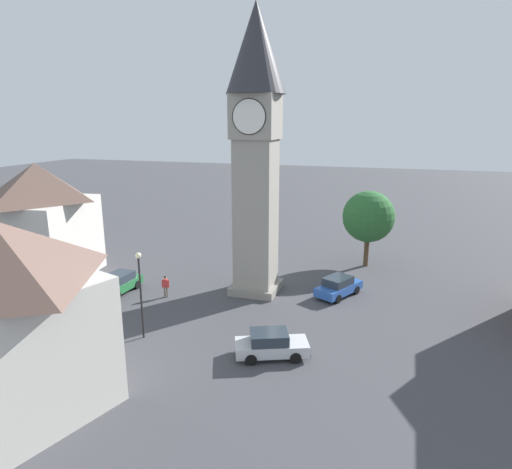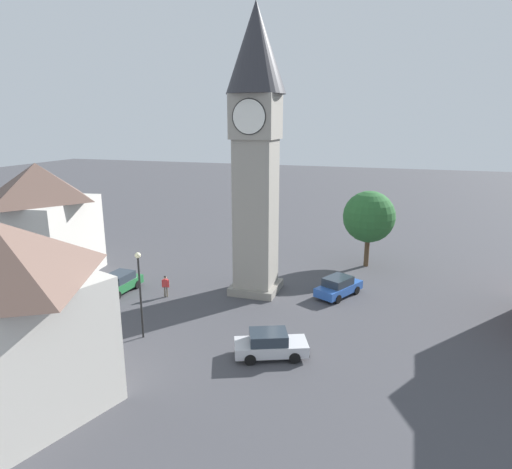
% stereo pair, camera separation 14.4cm
% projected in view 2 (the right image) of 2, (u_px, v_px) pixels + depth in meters
% --- Properties ---
extents(ground_plane, '(200.00, 200.00, 0.00)m').
position_uv_depth(ground_plane, '(256.00, 291.00, 34.87)').
color(ground_plane, '#424247').
extents(clock_tower, '(4.27, 4.27, 21.18)m').
position_uv_depth(clock_tower, '(256.00, 130.00, 31.78)').
color(clock_tower, gray).
rests_on(clock_tower, ground).
extents(car_blue_kerb, '(2.00, 4.22, 1.53)m').
position_uv_depth(car_blue_kerb, '(119.00, 283.00, 34.37)').
color(car_blue_kerb, '#236B38').
rests_on(car_blue_kerb, ground).
extents(car_silver_kerb, '(4.46, 3.11, 1.53)m').
position_uv_depth(car_silver_kerb, '(270.00, 344.00, 24.93)').
color(car_silver_kerb, silver).
rests_on(car_silver_kerb, ground).
extents(car_red_corner, '(3.40, 4.44, 1.53)m').
position_uv_depth(car_red_corner, '(339.00, 286.00, 33.66)').
color(car_red_corner, '#2D5BB7').
rests_on(car_red_corner, ground).
extents(pedestrian, '(0.54, 0.31, 1.69)m').
position_uv_depth(pedestrian, '(166.00, 284.00, 33.38)').
color(pedestrian, '#706656').
rests_on(pedestrian, ground).
extents(tree, '(4.65, 4.65, 6.98)m').
position_uv_depth(tree, '(369.00, 217.00, 39.68)').
color(tree, brown).
rests_on(tree, ground).
extents(building_shop_left, '(8.79, 9.43, 9.11)m').
position_uv_depth(building_shop_left, '(3.00, 319.00, 19.12)').
color(building_shop_left, beige).
rests_on(building_shop_left, ground).
extents(building_corner_back, '(8.10, 8.93, 9.72)m').
position_uv_depth(building_corner_back, '(42.00, 220.00, 36.78)').
color(building_corner_back, beige).
rests_on(building_corner_back, ground).
extents(lamp_post, '(0.36, 0.36, 5.48)m').
position_uv_depth(lamp_post, '(140.00, 282.00, 26.47)').
color(lamp_post, black).
rests_on(lamp_post, ground).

